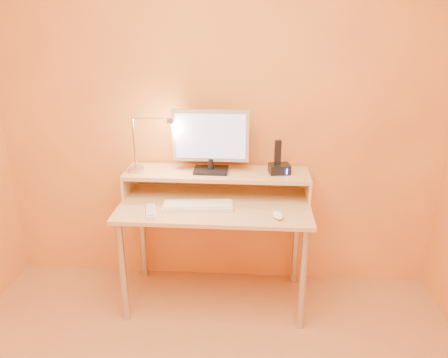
# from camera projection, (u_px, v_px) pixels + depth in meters

# --- Properties ---
(wall_back) EXTENTS (3.00, 0.04, 2.50)m
(wall_back) POSITION_uv_depth(u_px,v_px,m) (219.00, 110.00, 2.87)
(wall_back) COLOR #F6A43D
(wall_back) RESTS_ON floor
(desk_leg_fl) EXTENTS (0.04, 0.04, 0.69)m
(desk_leg_fl) POSITION_uv_depth(u_px,v_px,m) (123.00, 273.00, 2.69)
(desk_leg_fl) COLOR #B7B7BE
(desk_leg_fl) RESTS_ON floor
(desk_leg_fr) EXTENTS (0.04, 0.04, 0.69)m
(desk_leg_fr) POSITION_uv_depth(u_px,v_px,m) (303.00, 280.00, 2.62)
(desk_leg_fr) COLOR #B7B7BE
(desk_leg_fr) RESTS_ON floor
(desk_leg_bl) EXTENTS (0.04, 0.04, 0.69)m
(desk_leg_bl) POSITION_uv_depth(u_px,v_px,m) (143.00, 234.00, 3.16)
(desk_leg_bl) COLOR #B7B7BE
(desk_leg_bl) RESTS_ON floor
(desk_leg_br) EXTENTS (0.04, 0.04, 0.69)m
(desk_leg_br) POSITION_uv_depth(u_px,v_px,m) (296.00, 240.00, 3.09)
(desk_leg_br) COLOR #B7B7BE
(desk_leg_br) RESTS_ON floor
(desk_lower) EXTENTS (1.20, 0.60, 0.02)m
(desk_lower) POSITION_uv_depth(u_px,v_px,m) (215.00, 205.00, 2.76)
(desk_lower) COLOR #E7B573
(desk_lower) RESTS_ON floor
(shelf_riser_left) EXTENTS (0.02, 0.30, 0.14)m
(shelf_riser_left) POSITION_uv_depth(u_px,v_px,m) (129.00, 183.00, 2.91)
(shelf_riser_left) COLOR #E7B573
(shelf_riser_left) RESTS_ON desk_lower
(shelf_riser_right) EXTENTS (0.02, 0.30, 0.14)m
(shelf_riser_right) POSITION_uv_depth(u_px,v_px,m) (307.00, 187.00, 2.83)
(shelf_riser_right) COLOR #E7B573
(shelf_riser_right) RESTS_ON desk_lower
(desk_shelf) EXTENTS (1.20, 0.30, 0.02)m
(desk_shelf) POSITION_uv_depth(u_px,v_px,m) (217.00, 173.00, 2.84)
(desk_shelf) COLOR #E7B573
(desk_shelf) RESTS_ON desk_lower
(monitor_foot) EXTENTS (0.22, 0.16, 0.02)m
(monitor_foot) POSITION_uv_depth(u_px,v_px,m) (211.00, 170.00, 2.84)
(monitor_foot) COLOR black
(monitor_foot) RESTS_ON desk_shelf
(monitor_neck) EXTENTS (0.04, 0.04, 0.07)m
(monitor_neck) POSITION_uv_depth(u_px,v_px,m) (211.00, 164.00, 2.82)
(monitor_neck) COLOR black
(monitor_neck) RESTS_ON monitor_foot
(monitor_panel) EXTENTS (0.49, 0.04, 0.33)m
(monitor_panel) POSITION_uv_depth(u_px,v_px,m) (211.00, 136.00, 2.77)
(monitor_panel) COLOR #B1B1B8
(monitor_panel) RESTS_ON monitor_neck
(monitor_back) EXTENTS (0.44, 0.02, 0.28)m
(monitor_back) POSITION_uv_depth(u_px,v_px,m) (211.00, 135.00, 2.79)
(monitor_back) COLOR black
(monitor_back) RESTS_ON monitor_panel
(monitor_screen) EXTENTS (0.44, 0.01, 0.29)m
(monitor_screen) POSITION_uv_depth(u_px,v_px,m) (210.00, 136.00, 2.75)
(monitor_screen) COLOR #AEB2E5
(monitor_screen) RESTS_ON monitor_panel
(lamp_base) EXTENTS (0.10, 0.10, 0.02)m
(lamp_base) POSITION_uv_depth(u_px,v_px,m) (136.00, 169.00, 2.84)
(lamp_base) COLOR #B7B7BE
(lamp_base) RESTS_ON desk_shelf
(lamp_post) EXTENTS (0.01, 0.01, 0.33)m
(lamp_post) POSITION_uv_depth(u_px,v_px,m) (134.00, 143.00, 2.78)
(lamp_post) COLOR #B7B7BE
(lamp_post) RESTS_ON lamp_base
(lamp_arm) EXTENTS (0.24, 0.01, 0.01)m
(lamp_arm) POSITION_uv_depth(u_px,v_px,m) (151.00, 118.00, 2.71)
(lamp_arm) COLOR #B7B7BE
(lamp_arm) RESTS_ON lamp_post
(lamp_head) EXTENTS (0.04, 0.04, 0.03)m
(lamp_head) POSITION_uv_depth(u_px,v_px,m) (170.00, 121.00, 2.71)
(lamp_head) COLOR #B7B7BE
(lamp_head) RESTS_ON lamp_arm
(lamp_bulb) EXTENTS (0.03, 0.03, 0.00)m
(lamp_bulb) POSITION_uv_depth(u_px,v_px,m) (170.00, 123.00, 2.72)
(lamp_bulb) COLOR #FFEAC6
(lamp_bulb) RESTS_ON lamp_head
(phone_dock) EXTENTS (0.15, 0.12, 0.06)m
(phone_dock) POSITION_uv_depth(u_px,v_px,m) (279.00, 169.00, 2.80)
(phone_dock) COLOR black
(phone_dock) RESTS_ON desk_shelf
(phone_handset) EXTENTS (0.04, 0.03, 0.16)m
(phone_handset) POSITION_uv_depth(u_px,v_px,m) (278.00, 152.00, 2.76)
(phone_handset) COLOR black
(phone_handset) RESTS_ON phone_dock
(phone_led) EXTENTS (0.01, 0.00, 0.04)m
(phone_led) POSITION_uv_depth(u_px,v_px,m) (287.00, 172.00, 2.75)
(phone_led) COLOR blue
(phone_led) RESTS_ON phone_dock
(keyboard) EXTENTS (0.44, 0.17, 0.02)m
(keyboard) POSITION_uv_depth(u_px,v_px,m) (198.00, 206.00, 2.69)
(keyboard) COLOR silver
(keyboard) RESTS_ON desk_lower
(mouse) EXTENTS (0.08, 0.12, 0.04)m
(mouse) POSITION_uv_depth(u_px,v_px,m) (278.00, 215.00, 2.56)
(mouse) COLOR white
(mouse) RESTS_ON desk_lower
(remote_control) EXTENTS (0.10, 0.21, 0.02)m
(remote_control) POSITION_uv_depth(u_px,v_px,m) (151.00, 212.00, 2.62)
(remote_control) COLOR silver
(remote_control) RESTS_ON desk_lower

